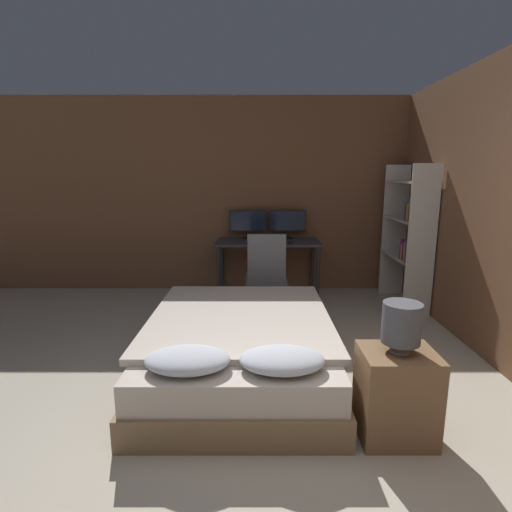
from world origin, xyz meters
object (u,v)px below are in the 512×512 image
at_px(nightstand, 395,394).
at_px(desk, 267,248).
at_px(monitor_left, 247,222).
at_px(computer_mouse, 289,242).
at_px(bed, 239,347).
at_px(monitor_right, 286,222).
at_px(bookshelf, 409,231).
at_px(keyboard, 267,243).
at_px(bedside_lamp, 400,323).
at_px(office_chair, 265,283).

distance_m(nightstand, desk, 3.13).
height_order(nightstand, desk, desk).
bearing_deg(monitor_left, computer_mouse, -37.44).
relative_size(bed, monitor_left, 3.99).
bearing_deg(monitor_left, monitor_right, 0.00).
bearing_deg(computer_mouse, bookshelf, -9.90).
bearing_deg(keyboard, desk, 90.00).
xyz_separation_m(nightstand, desk, (-0.73, 3.02, 0.38)).
height_order(bedside_lamp, keyboard, bedside_lamp).
bearing_deg(bed, bedside_lamp, -38.17).
bearing_deg(desk, computer_mouse, -37.16).
height_order(keyboard, computer_mouse, computer_mouse).
height_order(desk, bookshelf, bookshelf).
bearing_deg(office_chair, bookshelf, 8.95).
bearing_deg(keyboard, computer_mouse, 0.00).
relative_size(monitor_right, bookshelf, 0.29).
distance_m(monitor_left, bookshelf, 2.12).
bearing_deg(bed, desk, 82.29).
height_order(monitor_right, keyboard, monitor_right).
xyz_separation_m(bedside_lamp, computer_mouse, (-0.45, 2.81, 0.02)).
xyz_separation_m(monitor_left, bookshelf, (2.01, -0.68, -0.03)).
height_order(bed, bedside_lamp, bedside_lamp).
bearing_deg(computer_mouse, desk, 142.84).
bearing_deg(keyboard, bookshelf, -8.33).
distance_m(bed, bookshelf, 2.78).
xyz_separation_m(monitor_left, office_chair, (0.23, -0.96, -0.60)).
relative_size(nightstand, computer_mouse, 8.34).
bearing_deg(desk, bookshelf, -15.02).
bearing_deg(monitor_right, nightstand, -82.11).
distance_m(office_chair, bookshelf, 1.89).
relative_size(keyboard, bookshelf, 0.21).
bearing_deg(desk, bed, -97.71).
relative_size(bedside_lamp, computer_mouse, 4.53).
bearing_deg(monitor_left, desk, -37.73).
bearing_deg(monitor_left, nightstand, -72.75).
bearing_deg(bed, nightstand, -38.17).
relative_size(nightstand, keyboard, 1.54).
xyz_separation_m(bedside_lamp, office_chair, (-0.77, 2.27, -0.38)).
distance_m(bedside_lamp, monitor_left, 3.39).
xyz_separation_m(desk, office_chair, (-0.04, -0.75, -0.28)).
bearing_deg(computer_mouse, monitor_left, 142.56).
relative_size(bed, monitor_right, 3.99).
bearing_deg(monitor_right, monitor_left, 180.00).
height_order(bed, monitor_left, monitor_left).
distance_m(desk, office_chair, 0.80).
distance_m(computer_mouse, bookshelf, 1.49).
xyz_separation_m(keyboard, computer_mouse, (0.28, 0.00, 0.01)).
distance_m(bed, computer_mouse, 2.15).
distance_m(bed, keyboard, 2.09).
height_order(desk, computer_mouse, computer_mouse).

